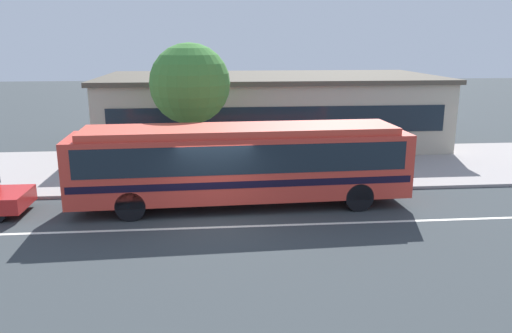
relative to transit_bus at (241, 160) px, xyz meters
name	(u,v)px	position (x,y,z in m)	size (l,w,h in m)	color
ground_plane	(216,219)	(-0.94, -1.34, -1.68)	(120.00, 120.00, 0.00)	#343A3D
sidewalk_slab	(214,168)	(-0.94, 5.35, -1.62)	(60.00, 8.00, 0.12)	#9B9391
lane_stripe_center	(217,227)	(-0.94, -2.14, -1.67)	(56.00, 0.16, 0.01)	silver
transit_bus	(241,160)	(0.00, 0.00, 0.00)	(11.88, 2.93, 2.88)	red
pedestrian_waiting_near_sign	(171,157)	(-2.75, 3.30, -0.60)	(0.43, 0.43, 1.64)	#746B4B
bus_stop_sign	(357,145)	(4.73, 1.80, 0.08)	(0.09, 0.44, 2.56)	gray
street_tree_near_stop	(190,84)	(-1.89, 4.07, 2.34)	(3.38, 3.38, 5.60)	brown
station_building	(269,110)	(2.30, 11.04, 0.28)	(18.48, 8.88, 3.90)	#B0A894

